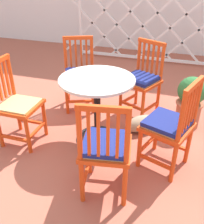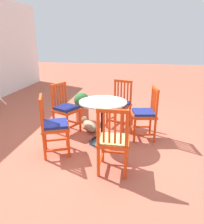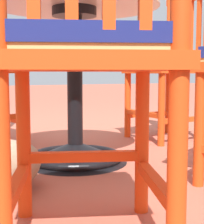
% 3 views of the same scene
% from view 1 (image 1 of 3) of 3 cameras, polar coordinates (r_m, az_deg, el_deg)
% --- Properties ---
extents(ground_plane, '(24.00, 24.00, 0.00)m').
position_cam_1_polar(ground_plane, '(2.97, -0.00, -5.61)').
color(ground_plane, '#AD5642').
extents(lattice_fence_panel, '(3.19, 0.06, 1.32)m').
position_cam_1_polar(lattice_fence_panel, '(5.20, 8.84, 17.94)').
color(lattice_fence_panel, white).
rests_on(lattice_fence_panel, ground_plane).
extents(cafe_table, '(0.76, 0.76, 0.73)m').
position_cam_1_polar(cafe_table, '(2.80, -1.03, -1.14)').
color(cafe_table, black).
rests_on(cafe_table, ground_plane).
extents(orange_chair_at_corner, '(0.52, 0.52, 0.91)m').
position_cam_1_polar(orange_chair_at_corner, '(3.42, -4.91, 7.93)').
color(orange_chair_at_corner, '#D64214').
rests_on(orange_chair_at_corner, ground_plane).
extents(orange_chair_facing_out, '(0.40, 0.40, 0.91)m').
position_cam_1_polar(orange_chair_facing_out, '(2.85, -17.98, 1.36)').
color(orange_chair_facing_out, '#D64214').
rests_on(orange_chair_facing_out, ground_plane).
extents(orange_chair_near_fence, '(0.46, 0.46, 0.91)m').
position_cam_1_polar(orange_chair_near_fence, '(2.10, 0.76, -7.88)').
color(orange_chair_near_fence, '#D64214').
rests_on(orange_chair_near_fence, ground_plane).
extents(orange_chair_tucked_in, '(0.51, 0.51, 0.91)m').
position_cam_1_polar(orange_chair_tucked_in, '(2.43, 14.44, -3.01)').
color(orange_chair_tucked_in, '#D64214').
rests_on(orange_chair_tucked_in, ground_plane).
extents(orange_chair_by_planter, '(0.53, 0.53, 0.91)m').
position_cam_1_polar(orange_chair_by_planter, '(3.30, 8.63, 6.81)').
color(orange_chair_by_planter, '#D64214').
rests_on(orange_chair_by_planter, ground_plane).
extents(tabby_cat, '(0.50, 0.59, 0.23)m').
position_cam_1_polar(tabby_cat, '(3.09, 9.37, -2.35)').
color(tabby_cat, '#9E896B').
rests_on(tabby_cat, ground_plane).
extents(terracotta_planter, '(0.32, 0.32, 0.62)m').
position_cam_1_polar(terracotta_planter, '(3.19, 18.58, 2.28)').
color(terracotta_planter, '#B25B3D').
rests_on(terracotta_planter, ground_plane).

